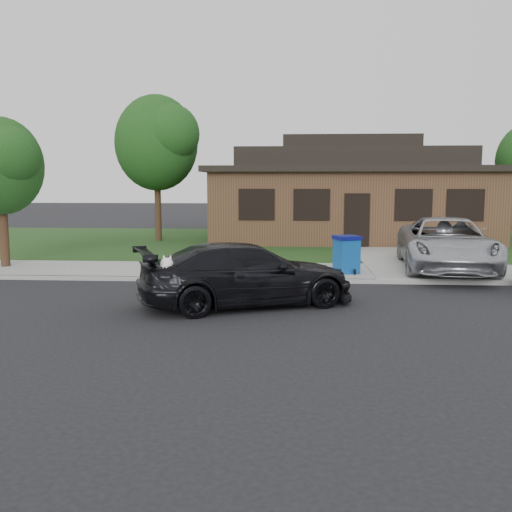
{
  "coord_description": "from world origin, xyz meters",
  "views": [
    {
      "loc": [
        1.49,
        -11.89,
        2.75
      ],
      "look_at": [
        0.66,
        0.67,
        1.1
      ],
      "focal_mm": 40.0,
      "sensor_mm": 36.0,
      "label": 1
    }
  ],
  "objects": [
    {
      "name": "sidewalk",
      "position": [
        0.0,
        5.0,
        0.06
      ],
      "size": [
        60.0,
        3.0,
        0.12
      ],
      "primitive_type": "cube",
      "color": "gray",
      "rests_on": "ground"
    },
    {
      "name": "sedan",
      "position": [
        0.45,
        0.56,
        0.7
      ],
      "size": [
        5.2,
        3.65,
        1.4
      ],
      "rotation": [
        0.0,
        0.0,
        1.96
      ],
      "color": "black",
      "rests_on": "ground"
    },
    {
      "name": "house",
      "position": [
        4.0,
        15.0,
        2.13
      ],
      "size": [
        12.6,
        8.6,
        4.65
      ],
      "color": "#422B1C",
      "rests_on": "ground"
    },
    {
      "name": "lawn",
      "position": [
        0.0,
        13.0,
        0.07
      ],
      "size": [
        60.0,
        13.0,
        0.13
      ],
      "primitive_type": "cube",
      "color": "#193814",
      "rests_on": "ground"
    },
    {
      "name": "driveway",
      "position": [
        6.0,
        10.0,
        0.07
      ],
      "size": [
        4.5,
        13.0,
        0.14
      ],
      "primitive_type": "cube",
      "color": "gray",
      "rests_on": "ground"
    },
    {
      "name": "tree_2",
      "position": [
        -7.38,
        5.11,
        3.27
      ],
      "size": [
        2.73,
        2.6,
        4.59
      ],
      "color": "#332114",
      "rests_on": "ground"
    },
    {
      "name": "recycling_bin",
      "position": [
        3.02,
        4.55,
        0.67
      ],
      "size": [
        0.85,
        0.85,
        1.08
      ],
      "rotation": [
        0.0,
        0.0,
        0.39
      ],
      "color": "navy",
      "rests_on": "sidewalk"
    },
    {
      "name": "curb",
      "position": [
        0.0,
        3.5,
        0.06
      ],
      "size": [
        60.0,
        0.12,
        0.12
      ],
      "primitive_type": "cube",
      "color": "gray",
      "rests_on": "ground"
    },
    {
      "name": "ground",
      "position": [
        0.0,
        0.0,
        0.0
      ],
      "size": [
        120.0,
        120.0,
        0.0
      ],
      "primitive_type": "plane",
      "color": "black",
      "rests_on": "ground"
    },
    {
      "name": "minivan",
      "position": [
        6.04,
        5.33,
        0.91
      ],
      "size": [
        3.15,
        5.77,
        1.54
      ],
      "primitive_type": "imported",
      "rotation": [
        0.0,
        0.0,
        -0.11
      ],
      "color": "#ABADB3",
      "rests_on": "driveway"
    },
    {
      "name": "tree_0",
      "position": [
        -4.34,
        12.88,
        4.48
      ],
      "size": [
        3.78,
        3.6,
        6.34
      ],
      "color": "#332114",
      "rests_on": "ground"
    }
  ]
}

